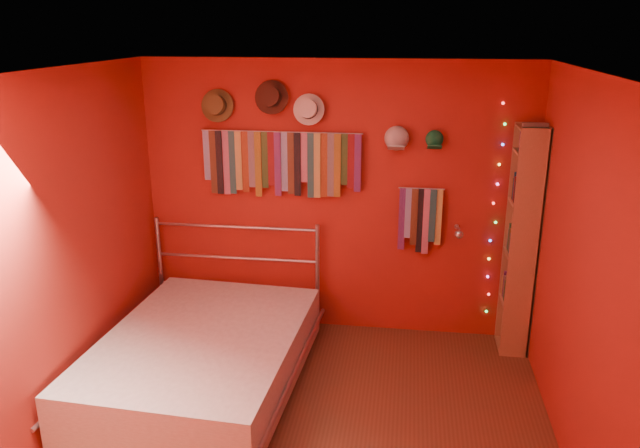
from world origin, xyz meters
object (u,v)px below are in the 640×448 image
at_px(bookshelf, 526,241).
at_px(bed, 203,357).
at_px(tie_rack, 280,161).
at_px(reading_lamp, 459,233).

distance_m(bookshelf, bed, 2.86).
xyz_separation_m(tie_rack, bookshelf, (2.15, -0.15, -0.59)).
relative_size(reading_lamp, bed, 0.15).
xyz_separation_m(reading_lamp, bookshelf, (0.57, 0.04, -0.06)).
height_order(tie_rack, bed, tie_rack).
height_order(reading_lamp, bookshelf, bookshelf).
xyz_separation_m(tie_rack, reading_lamp, (1.58, -0.19, -0.53)).
bearing_deg(tie_rack, bed, -110.93).
xyz_separation_m(bookshelf, bed, (-2.58, -0.96, -0.78)).
bearing_deg(reading_lamp, bookshelf, 3.72).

